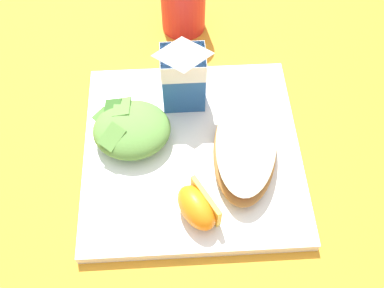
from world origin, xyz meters
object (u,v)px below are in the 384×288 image
at_px(milk_carton, 183,71).
at_px(white_plate, 192,151).
at_px(cheesy_pizza_bread, 245,144).
at_px(green_salad_pile, 131,129).
at_px(orange_wedge_front, 195,207).
at_px(drinking_red_cup, 186,1).

bearing_deg(milk_carton, white_plate, -85.13).
relative_size(cheesy_pizza_bread, green_salad_pile, 1.78).
xyz_separation_m(milk_carton, orange_wedge_front, (0.01, -0.17, -0.04)).
bearing_deg(green_salad_pile, orange_wedge_front, -56.06).
bearing_deg(white_plate, green_salad_pile, 165.23).
bearing_deg(milk_carton, cheesy_pizza_bread, -50.52).
xyz_separation_m(white_plate, drinking_red_cup, (0.00, 0.24, 0.04)).
distance_m(white_plate, drinking_red_cup, 0.25).
height_order(cheesy_pizza_bread, drinking_red_cup, drinking_red_cup).
bearing_deg(orange_wedge_front, green_salad_pile, 123.94).
bearing_deg(orange_wedge_front, white_plate, 89.22).
height_order(white_plate, drinking_red_cup, drinking_red_cup).
bearing_deg(drinking_red_cup, green_salad_pile, -109.89).
distance_m(white_plate, green_salad_pile, 0.08).
height_order(white_plate, orange_wedge_front, orange_wedge_front).
distance_m(white_plate, orange_wedge_front, 0.10).
bearing_deg(orange_wedge_front, cheesy_pizza_bread, 50.47).
height_order(green_salad_pile, orange_wedge_front, green_salad_pile).
relative_size(white_plate, milk_carton, 2.55).
relative_size(milk_carton, drinking_red_cup, 1.11).
xyz_separation_m(white_plate, cheesy_pizza_bread, (0.07, -0.01, 0.03)).
height_order(green_salad_pile, drinking_red_cup, drinking_red_cup).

